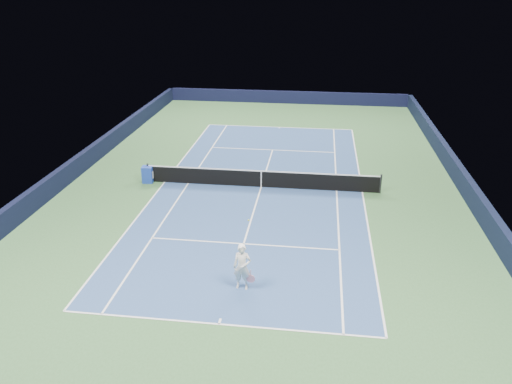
# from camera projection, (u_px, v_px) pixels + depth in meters

# --- Properties ---
(ground) EXTENTS (40.00, 40.00, 0.00)m
(ground) POSITION_uv_depth(u_px,v_px,m) (261.00, 187.00, 27.46)
(ground) COLOR #345E33
(ground) RESTS_ON ground
(wall_far) EXTENTS (22.00, 0.35, 1.10)m
(wall_far) POSITION_uv_depth(u_px,v_px,m) (287.00, 97.00, 45.27)
(wall_far) COLOR black
(wall_far) RESTS_ON ground
(wall_right) EXTENTS (0.35, 40.00, 1.10)m
(wall_right) POSITION_uv_depth(u_px,v_px,m) (467.00, 188.00, 25.96)
(wall_right) COLOR black
(wall_right) RESTS_ON ground
(wall_left) EXTENTS (0.35, 40.00, 1.10)m
(wall_left) POSITION_uv_depth(u_px,v_px,m) (74.00, 169.00, 28.51)
(wall_left) COLOR black
(wall_left) RESTS_ON ground
(court_surface) EXTENTS (10.97, 23.77, 0.01)m
(court_surface) POSITION_uv_depth(u_px,v_px,m) (261.00, 187.00, 27.46)
(court_surface) COLOR navy
(court_surface) RESTS_ON ground
(baseline_far) EXTENTS (10.97, 0.08, 0.00)m
(baseline_far) POSITION_uv_depth(u_px,v_px,m) (280.00, 127.00, 38.26)
(baseline_far) COLOR white
(baseline_far) RESTS_ON ground
(baseline_near) EXTENTS (10.97, 0.08, 0.00)m
(baseline_near) POSITION_uv_depth(u_px,v_px,m) (219.00, 324.00, 16.64)
(baseline_near) COLOR white
(baseline_near) RESTS_ON ground
(sideline_doubles_right) EXTENTS (0.08, 23.77, 0.00)m
(sideline_doubles_right) POSITION_uv_depth(u_px,v_px,m) (362.00, 192.00, 26.81)
(sideline_doubles_right) COLOR white
(sideline_doubles_right) RESTS_ON ground
(sideline_doubles_left) EXTENTS (0.08, 23.77, 0.00)m
(sideline_doubles_left) POSITION_uv_depth(u_px,v_px,m) (165.00, 182.00, 28.10)
(sideline_doubles_left) COLOR white
(sideline_doubles_left) RESTS_ON ground
(sideline_singles_right) EXTENTS (0.08, 23.77, 0.00)m
(sideline_singles_right) POSITION_uv_depth(u_px,v_px,m) (337.00, 191.00, 26.97)
(sideline_singles_right) COLOR white
(sideline_singles_right) RESTS_ON ground
(sideline_singles_left) EXTENTS (0.08, 23.77, 0.00)m
(sideline_singles_left) POSITION_uv_depth(u_px,v_px,m) (188.00, 183.00, 27.94)
(sideline_singles_left) COLOR white
(sideline_singles_left) RESTS_ON ground
(service_line_far) EXTENTS (8.23, 0.08, 0.00)m
(service_line_far) POSITION_uv_depth(u_px,v_px,m) (273.00, 150.00, 33.27)
(service_line_far) COLOR white
(service_line_far) RESTS_ON ground
(service_line_near) EXTENTS (8.23, 0.08, 0.00)m
(service_line_near) POSITION_uv_depth(u_px,v_px,m) (244.00, 244.00, 21.63)
(service_line_near) COLOR white
(service_line_near) RESTS_ON ground
(center_service_line) EXTENTS (0.08, 12.80, 0.00)m
(center_service_line) POSITION_uv_depth(u_px,v_px,m) (261.00, 187.00, 27.45)
(center_service_line) COLOR white
(center_service_line) RESTS_ON ground
(center_mark_far) EXTENTS (0.08, 0.30, 0.00)m
(center_mark_far) POSITION_uv_depth(u_px,v_px,m) (279.00, 128.00, 38.13)
(center_mark_far) COLOR white
(center_mark_far) RESTS_ON ground
(center_mark_near) EXTENTS (0.08, 0.30, 0.00)m
(center_mark_near) POSITION_uv_depth(u_px,v_px,m) (220.00, 321.00, 16.78)
(center_mark_near) COLOR white
(center_mark_near) RESTS_ON ground
(tennis_net) EXTENTS (12.90, 0.10, 1.07)m
(tennis_net) POSITION_uv_depth(u_px,v_px,m) (261.00, 179.00, 27.25)
(tennis_net) COLOR black
(tennis_net) RESTS_ON ground
(sponsor_cube) EXTENTS (0.62, 0.57, 0.94)m
(sponsor_cube) POSITION_uv_depth(u_px,v_px,m) (148.00, 174.00, 27.91)
(sponsor_cube) COLOR #1C3BA9
(sponsor_cube) RESTS_ON ground
(tennis_player) EXTENTS (0.82, 1.27, 2.36)m
(tennis_player) POSITION_uv_depth(u_px,v_px,m) (242.00, 267.00, 18.23)
(tennis_player) COLOR white
(tennis_player) RESTS_ON ground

